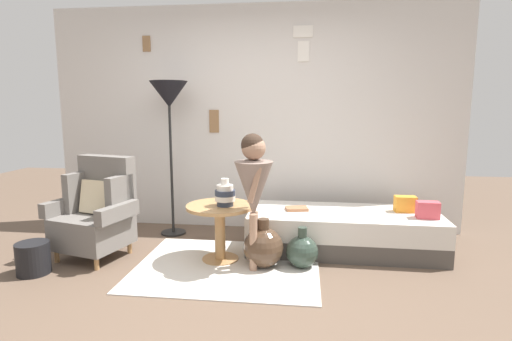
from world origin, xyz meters
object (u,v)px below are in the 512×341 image
at_px(vase_striped, 225,195).
at_px(floor_lamp, 169,101).
at_px(person_child, 254,183).
at_px(demijohn_near, 263,247).
at_px(demijohn_far, 302,251).
at_px(book_on_daybed, 297,209).
at_px(magazine_basket, 33,258).
at_px(side_table, 220,220).
at_px(daybed, 343,231).
at_px(armchair, 97,212).

distance_m(vase_striped, floor_lamp, 1.39).
height_order(floor_lamp, person_child, floor_lamp).
distance_m(demijohn_near, demijohn_far, 0.35).
bearing_deg(person_child, demijohn_far, 11.15).
xyz_separation_m(vase_striped, book_on_daybed, (0.65, 0.46, -0.23)).
distance_m(person_child, demijohn_near, 0.61).
height_order(vase_striped, magazine_basket, vase_striped).
bearing_deg(side_table, demijohn_near, -14.45).
bearing_deg(demijohn_far, daybed, 51.26).
bearing_deg(demijohn_near, person_child, -144.33).
bearing_deg(demijohn_near, armchair, 176.82).
distance_m(side_table, floor_lamp, 1.52).
distance_m(daybed, demijohn_far, 0.65).
bearing_deg(side_table, book_on_daybed, 31.68).
distance_m(vase_striped, book_on_daybed, 0.83).
bearing_deg(magazine_basket, book_on_daybed, 22.57).
bearing_deg(side_table, person_child, -26.14).
bearing_deg(floor_lamp, demijohn_near, -36.73).
height_order(floor_lamp, book_on_daybed, floor_lamp).
bearing_deg(side_table, demijohn_far, -6.09).
bearing_deg(vase_striped, daybed, 21.84).
height_order(armchair, demijohn_near, armchair).
xyz_separation_m(armchair, daybed, (2.39, 0.44, -0.24)).
bearing_deg(armchair, side_table, 0.87).
height_order(daybed, side_table, side_table).
distance_m(armchair, daybed, 2.45).
bearing_deg(book_on_daybed, person_child, -121.24).
bearing_deg(armchair, book_on_daybed, 13.37).
distance_m(person_child, demijohn_far, 0.78).
xyz_separation_m(daybed, demijohn_near, (-0.76, -0.54, -0.01)).
relative_size(side_table, floor_lamp, 0.37).
relative_size(daybed, side_table, 3.03).
xyz_separation_m(side_table, floor_lamp, (-0.71, 0.74, 1.12)).
xyz_separation_m(vase_striped, demijohn_near, (0.37, -0.08, -0.46)).
xyz_separation_m(side_table, magazine_basket, (-1.56, -0.51, -0.25)).
distance_m(armchair, demijohn_near, 1.66).
xyz_separation_m(book_on_daybed, demijohn_far, (0.06, -0.52, -0.26)).
relative_size(demijohn_far, magazine_basket, 1.35).
xyz_separation_m(floor_lamp, magazine_basket, (-0.85, -1.24, -1.38)).
xyz_separation_m(armchair, vase_striped, (1.27, -0.01, 0.21)).
distance_m(side_table, magazine_basket, 1.66).
bearing_deg(magazine_basket, daybed, 18.75).
distance_m(vase_striped, person_child, 0.35).
height_order(book_on_daybed, demijohn_far, book_on_daybed).
distance_m(side_table, vase_striped, 0.26).
bearing_deg(magazine_basket, demijohn_near, 11.29).
distance_m(floor_lamp, demijohn_near, 1.94).
xyz_separation_m(side_table, demijohn_near, (0.42, -0.11, -0.21)).
relative_size(floor_lamp, demijohn_near, 3.82).
bearing_deg(side_table, armchair, -179.13).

